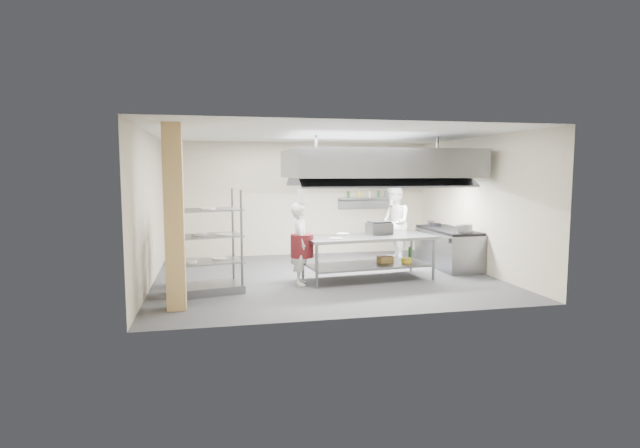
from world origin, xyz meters
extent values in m
plane|color=#2A2A2B|center=(0.00, 0.00, 0.00)|extent=(7.00, 7.00, 0.00)
plane|color=silver|center=(0.00, 0.00, 3.00)|extent=(7.00, 7.00, 0.00)
plane|color=#B5A990|center=(0.00, 3.00, 1.50)|extent=(7.00, 0.00, 7.00)
plane|color=#B5A990|center=(-3.50, 0.00, 1.50)|extent=(0.00, 6.00, 6.00)
plane|color=#B5A990|center=(3.50, 0.00, 1.50)|extent=(0.00, 6.00, 6.00)
cube|color=tan|center=(-2.90, -1.90, 1.50)|extent=(0.30, 0.30, 3.00)
cube|color=gray|center=(1.30, 0.40, 2.40)|extent=(4.00, 2.50, 0.60)
cube|color=white|center=(0.40, 0.40, 2.08)|extent=(1.60, 0.12, 0.04)
cube|color=white|center=(2.20, 0.40, 2.08)|extent=(1.60, 0.12, 0.04)
cube|color=gray|center=(1.80, 2.84, 1.50)|extent=(1.50, 0.28, 0.04)
cube|color=gray|center=(0.83, -0.40, 0.88)|extent=(2.79, 1.39, 0.06)
cube|color=slate|center=(0.83, -0.40, 0.30)|extent=(2.56, 1.25, 0.04)
cube|color=gray|center=(3.08, 0.50, 0.42)|extent=(0.80, 2.00, 0.84)
cube|color=black|center=(3.08, 0.50, 0.87)|extent=(0.78, 1.96, 0.06)
imported|color=silver|center=(-0.62, -0.58, 0.81)|extent=(0.46, 0.64, 1.62)
imported|color=white|center=(2.11, 1.50, 0.95)|extent=(0.83, 1.01, 1.89)
imported|color=white|center=(-3.00, -0.16, 0.85)|extent=(0.63, 1.06, 1.69)
cube|color=slate|center=(1.17, -0.10, 1.03)|extent=(0.54, 0.45, 0.24)
cube|color=brown|center=(1.24, -0.32, 0.39)|extent=(0.33, 0.25, 0.13)
cylinder|color=gray|center=(3.13, -0.24, 0.99)|extent=(0.26, 0.26, 0.18)
cylinder|color=white|center=(-2.43, -0.88, 0.61)|extent=(0.28, 0.28, 0.05)
camera|label=1|loc=(-2.30, -10.16, 2.25)|focal=28.00mm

